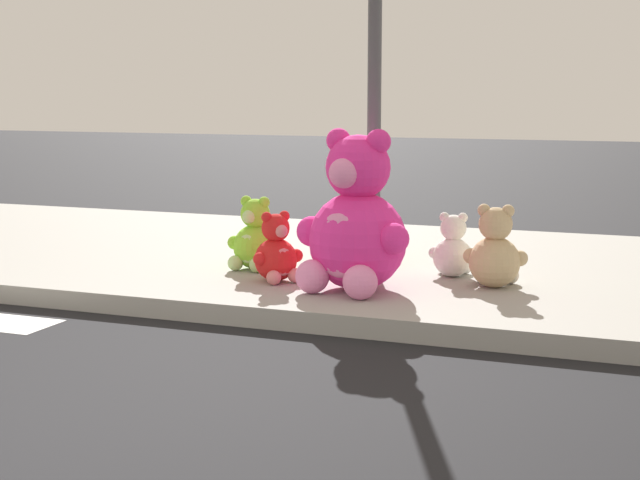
# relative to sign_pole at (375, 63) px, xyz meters

# --- Properties ---
(sidewalk) EXTENTS (28.00, 4.40, 0.15)m
(sidewalk) POSITION_rel_sign_pole_xyz_m (-1.00, 0.80, -1.77)
(sidewalk) COLOR #9E9B93
(sidewalk) RESTS_ON ground_plane
(sign_pole) EXTENTS (0.56, 0.11, 3.20)m
(sign_pole) POSITION_rel_sign_pole_xyz_m (0.00, 0.00, 0.00)
(sign_pole) COLOR #4C4C51
(sign_pole) RESTS_ON sidewalk
(plush_pink_large) EXTENTS (0.92, 0.84, 1.21)m
(plush_pink_large) POSITION_rel_sign_pole_xyz_m (0.05, -0.58, -1.21)
(plush_pink_large) COLOR #F22D93
(plush_pink_large) RESTS_ON sidewalk
(plush_tan) EXTENTS (0.49, 0.44, 0.64)m
(plush_tan) POSITION_rel_sign_pole_xyz_m (1.01, -0.09, -1.44)
(plush_tan) COLOR tan
(plush_tan) RESTS_ON sidewalk
(plush_red) EXTENTS (0.40, 0.39, 0.55)m
(plush_red) POSITION_rel_sign_pole_xyz_m (-0.63, -0.49, -1.48)
(plush_red) COLOR red
(plush_red) RESTS_ON sidewalk
(plush_white) EXTENTS (0.40, 0.36, 0.52)m
(plush_white) POSITION_rel_sign_pole_xyz_m (0.61, 0.21, -1.49)
(plush_white) COLOR white
(plush_white) RESTS_ON sidewalk
(plush_lime) EXTENTS (0.47, 0.42, 0.61)m
(plush_lime) POSITION_rel_sign_pole_xyz_m (-1.02, -0.08, -1.45)
(plush_lime) COLOR #8CD133
(plush_lime) RESTS_ON sidewalk
(plush_yellow) EXTENTS (0.47, 0.47, 0.65)m
(plush_yellow) POSITION_rel_sign_pole_xyz_m (-0.31, 0.63, -1.44)
(plush_yellow) COLOR yellow
(plush_yellow) RESTS_ON sidewalk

